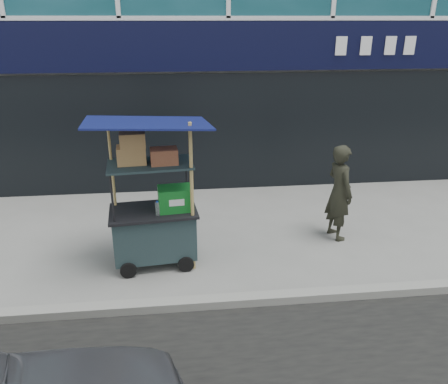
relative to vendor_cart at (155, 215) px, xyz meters
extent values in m
plane|color=slate|center=(1.40, -0.97, -0.78)|extent=(80.00, 80.00, 0.00)
cube|color=gray|center=(1.40, -1.17, -0.72)|extent=(80.00, 0.18, 0.12)
cube|color=black|center=(1.40, 2.89, 2.12)|extent=(15.68, 0.06, 0.90)
cube|color=black|center=(1.40, 2.93, 0.42)|extent=(15.68, 0.04, 2.40)
cube|color=#1A2A2C|center=(-0.02, 0.00, -0.29)|extent=(1.21, 0.78, 0.67)
cylinder|color=black|center=(-0.39, -0.39, -0.66)|extent=(0.23, 0.07, 0.23)
cylinder|color=black|center=(0.42, -0.31, -0.66)|extent=(0.23, 0.07, 0.23)
cube|color=black|center=(-0.02, 0.00, 0.06)|extent=(1.30, 0.86, 0.04)
cylinder|color=black|center=(-0.52, -0.33, 0.40)|extent=(0.03, 0.03, 0.72)
cylinder|color=black|center=(0.54, -0.23, 0.40)|extent=(0.03, 0.03, 0.72)
cylinder|color=black|center=(-0.57, 0.24, 0.40)|extent=(0.03, 0.03, 0.72)
cylinder|color=black|center=(0.48, 0.34, 0.40)|extent=(0.03, 0.03, 0.72)
cube|color=#1A2A2C|center=(-0.02, 0.00, 0.76)|extent=(1.21, 0.78, 0.03)
cylinder|color=olive|center=(0.54, -0.23, 0.31)|extent=(0.05, 0.05, 2.16)
cylinder|color=olive|center=(-0.57, 0.24, 0.26)|extent=(0.04, 0.04, 2.07)
cube|color=#0D1448|center=(-0.02, 0.00, 1.34)|extent=(1.74, 1.30, 0.19)
cube|color=#0F6314|center=(0.31, -0.01, 0.25)|extent=(0.51, 0.38, 0.34)
cylinder|color=silver|center=(0.06, -0.18, 0.18)|extent=(0.07, 0.07, 0.19)
cylinder|color=blue|center=(0.06, -0.18, 0.28)|extent=(0.03, 0.03, 0.02)
cube|color=olive|center=(-0.26, 0.03, 0.90)|extent=(0.41, 0.32, 0.24)
cube|color=#90613F|center=(0.18, -0.03, 0.88)|extent=(0.39, 0.30, 0.21)
cube|color=olive|center=(-0.23, 0.01, 1.11)|extent=(0.36, 0.28, 0.19)
imported|color=black|center=(2.93, 0.52, 0.02)|extent=(0.50, 0.65, 1.58)
camera|label=1|loc=(0.37, -5.76, 2.62)|focal=35.00mm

